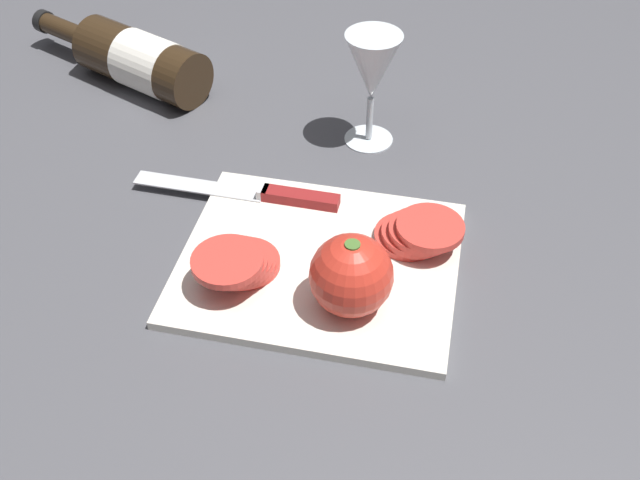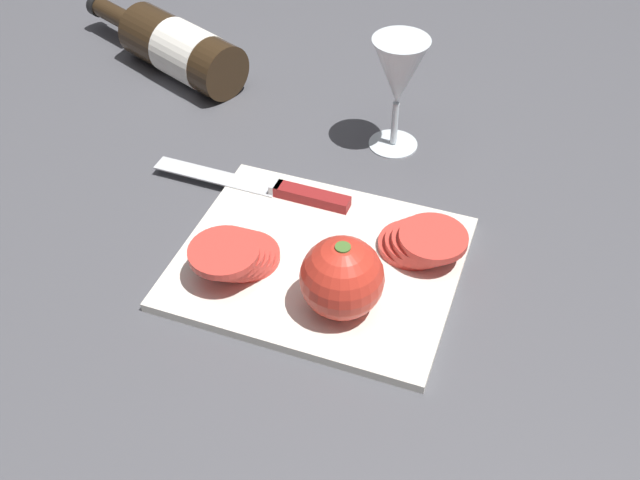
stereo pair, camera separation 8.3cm
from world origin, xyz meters
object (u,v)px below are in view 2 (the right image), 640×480
object	(u,v)px
wine_glass	(399,76)
tomato_slice_stack_near	(422,241)
wine_bottle	(178,48)
tomato_slice_stack_far	(235,254)
knife	(287,191)
whole_tomato	(342,278)

from	to	relation	value
wine_glass	tomato_slice_stack_near	xyz separation A→B (m)	(-0.09, 0.20, -0.08)
wine_bottle	tomato_slice_stack_far	size ratio (longest dim) A/B	2.91
wine_bottle	knife	distance (m)	0.36
tomato_slice_stack_near	wine_bottle	bearing A→B (deg)	-31.18
wine_glass	tomato_slice_stack_near	world-z (taller)	wine_glass
wine_bottle	knife	world-z (taller)	wine_bottle
whole_tomato	tomato_slice_stack_far	world-z (taller)	whole_tomato
whole_tomato	tomato_slice_stack_far	xyz separation A→B (m)	(0.13, -0.01, -0.02)
wine_glass	whole_tomato	world-z (taller)	wine_glass
whole_tomato	tomato_slice_stack_near	distance (m)	0.13
knife	tomato_slice_stack_far	size ratio (longest dim) A/B	2.36
knife	tomato_slice_stack_near	world-z (taller)	tomato_slice_stack_near
wine_glass	knife	xyz separation A→B (m)	(0.09, 0.16, -0.09)
wine_glass	tomato_slice_stack_far	distance (m)	0.32
wine_glass	tomato_slice_stack_near	bearing A→B (deg)	114.01
whole_tomato	tomato_slice_stack_near	size ratio (longest dim) A/B	0.87
tomato_slice_stack_far	wine_bottle	bearing A→B (deg)	-54.33
wine_bottle	tomato_slice_stack_far	world-z (taller)	wine_bottle
whole_tomato	tomato_slice_stack_near	xyz separation A→B (m)	(-0.06, -0.11, -0.03)
wine_bottle	whole_tomato	xyz separation A→B (m)	(-0.39, 0.38, 0.01)
knife	wine_glass	bearing A→B (deg)	-118.57
tomato_slice_stack_far	wine_glass	bearing A→B (deg)	-107.90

